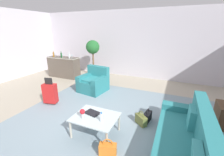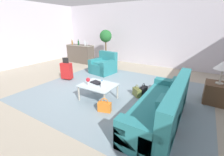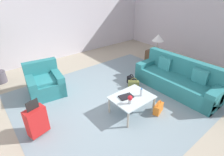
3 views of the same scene
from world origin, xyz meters
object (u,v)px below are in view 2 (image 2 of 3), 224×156
(coffee_table_book, at_px, (96,82))
(wine_bottle_green, at_px, (78,43))
(wine_glass_right_of_centre, at_px, (87,43))
(suitcase_red, at_px, (67,71))
(handbag_black, at_px, (143,91))
(wine_glass_leftmost, at_px, (73,42))
(side_table, at_px, (217,93))
(wine_bottle_clear, at_px, (85,43))
(couch, at_px, (164,109))
(flower_vase, at_px, (88,81))
(wine_glass_left_of_centre, at_px, (79,43))
(coffee_table, at_px, (98,87))
(water_bottle, at_px, (102,84))
(potted_ficus, at_px, (106,41))
(wine_bottle_amber, at_px, (72,42))
(armchair, at_px, (104,66))
(handbag_olive, at_px, (137,92))
(bar_console, at_px, (80,53))
(table_lamp, at_px, (224,65))

(coffee_table_book, relative_size, wine_bottle_green, 1.07)
(wine_glass_right_of_centre, distance_m, suitcase_red, 2.68)
(coffee_table_book, bearing_deg, handbag_black, 50.87)
(wine_glass_leftmost, bearing_deg, suitcase_red, -50.21)
(side_table, height_order, wine_bottle_clear, wine_bottle_clear)
(couch, height_order, flower_vase, couch)
(couch, height_order, wine_glass_left_of_centre, wine_glass_left_of_centre)
(wine_glass_leftmost, xyz_separation_m, wine_bottle_clear, (1.01, -0.15, 0.01))
(coffee_table, xyz_separation_m, wine_bottle_green, (-3.49, 2.99, 0.70))
(wine_bottle_green, bearing_deg, wine_glass_right_of_centre, 11.42)
(wine_glass_right_of_centre, bearing_deg, water_bottle, -45.30)
(wine_glass_left_of_centre, xyz_separation_m, wine_bottle_green, (0.01, -0.09, 0.01))
(couch, xyz_separation_m, side_table, (1.00, 1.60, -0.04))
(flower_vase, xyz_separation_m, potted_ficus, (-1.98, 3.85, 0.64))
(couch, distance_m, coffee_table, 1.80)
(coffee_table_book, distance_m, potted_ficus, 4.24)
(wine_bottle_amber, height_order, suitcase_red, wine_bottle_amber)
(water_bottle, relative_size, side_table, 0.34)
(couch, distance_m, potted_ficus, 5.59)
(coffee_table_book, height_order, wine_bottle_green, wine_bottle_green)
(suitcase_red, bearing_deg, armchair, 64.23)
(handbag_black, bearing_deg, flower_vase, -136.83)
(handbag_olive, height_order, potted_ficus, potted_ficus)
(coffee_table, bearing_deg, wine_bottle_green, 139.34)
(couch, distance_m, flower_vase, 2.03)
(bar_console, bearing_deg, side_table, -14.25)
(couch, relative_size, wine_glass_left_of_centre, 15.85)
(wine_glass_leftmost, xyz_separation_m, wine_bottle_amber, (0.08, -0.15, 0.01))
(wine_bottle_amber, distance_m, suitcase_red, 3.10)
(couch, bearing_deg, handbag_olive, 138.24)
(coffee_table, xyz_separation_m, flower_vase, (-0.22, -0.15, 0.18))
(handbag_black, xyz_separation_m, potted_ficus, (-3.15, 2.75, 1.09))
(wine_glass_leftmost, bearing_deg, wine_bottle_clear, -8.41)
(couch, relative_size, handbag_black, 6.84)
(wine_glass_right_of_centre, height_order, wine_bottle_green, wine_bottle_green)
(table_lamp, height_order, suitcase_red, table_lamp)
(wine_glass_leftmost, distance_m, wine_bottle_green, 0.57)
(couch, distance_m, wine_glass_right_of_centre, 5.79)
(wine_bottle_amber, distance_m, handbag_black, 5.40)
(wine_glass_right_of_centre, bearing_deg, handbag_black, -28.71)
(flower_vase, bearing_deg, wine_bottle_clear, 131.77)
(armchair, xyz_separation_m, handbag_black, (2.24, -1.22, -0.17))
(water_bottle, distance_m, potted_ficus, 4.54)
(couch, bearing_deg, coffee_table_book, 174.63)
(couch, relative_size, wine_glass_right_of_centre, 15.85)
(wine_glass_left_of_centre, bearing_deg, wine_glass_right_of_centre, 1.30)
(coffee_table_book, distance_m, wine_bottle_amber, 4.86)
(wine_bottle_amber, bearing_deg, couch, -28.28)
(coffee_table, distance_m, side_table, 3.18)
(coffee_table, bearing_deg, handbag_black, 44.92)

